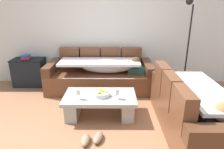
{
  "coord_description": "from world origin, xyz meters",
  "views": [
    {
      "loc": [
        0.13,
        -2.54,
        1.8
      ],
      "look_at": [
        0.11,
        1.03,
        0.55
      ],
      "focal_mm": 31.68,
      "sensor_mm": 36.0,
      "label": 1
    }
  ],
  "objects_px": {
    "open_magazine": "(111,93)",
    "floor_lamp": "(187,41)",
    "couch_along_wall": "(102,75)",
    "wine_glass_near_right": "(117,92)",
    "side_cabinet": "(30,72)",
    "pair_of_shoes": "(92,139)",
    "couch_near_window": "(193,110)",
    "coffee_table": "(100,103)",
    "fruit_bowl": "(102,93)",
    "book_stack_on_cabinet": "(26,57)",
    "wine_glass_near_left": "(78,92)"
  },
  "relations": [
    {
      "from": "open_magazine",
      "to": "floor_lamp",
      "type": "relative_size",
      "value": 0.14
    },
    {
      "from": "couch_along_wall",
      "to": "wine_glass_near_right",
      "type": "xyz_separation_m",
      "value": [
        0.32,
        -1.29,
        0.16
      ]
    },
    {
      "from": "open_magazine",
      "to": "floor_lamp",
      "type": "xyz_separation_m",
      "value": [
        1.55,
        1.0,
        0.73
      ]
    },
    {
      "from": "side_cabinet",
      "to": "pair_of_shoes",
      "type": "height_order",
      "value": "side_cabinet"
    },
    {
      "from": "couch_near_window",
      "to": "open_magazine",
      "type": "distance_m",
      "value": 1.31
    },
    {
      "from": "coffee_table",
      "to": "fruit_bowl",
      "type": "height_order",
      "value": "fruit_bowl"
    },
    {
      "from": "wine_glass_near_right",
      "to": "floor_lamp",
      "type": "distance_m",
      "value": 2.0
    },
    {
      "from": "couch_near_window",
      "to": "pair_of_shoes",
      "type": "height_order",
      "value": "couch_near_window"
    },
    {
      "from": "open_magazine",
      "to": "floor_lamp",
      "type": "distance_m",
      "value": 1.98
    },
    {
      "from": "side_cabinet",
      "to": "book_stack_on_cabinet",
      "type": "bearing_deg",
      "value": -170.25
    },
    {
      "from": "couch_along_wall",
      "to": "couch_near_window",
      "type": "xyz_separation_m",
      "value": [
        1.45,
        -1.56,
        0.0
      ]
    },
    {
      "from": "pair_of_shoes",
      "to": "wine_glass_near_right",
      "type": "bearing_deg",
      "value": 58.13
    },
    {
      "from": "couch_near_window",
      "to": "wine_glass_near_left",
      "type": "bearing_deg",
      "value": 81.37
    },
    {
      "from": "fruit_bowl",
      "to": "wine_glass_near_left",
      "type": "bearing_deg",
      "value": -161.55
    },
    {
      "from": "wine_glass_near_left",
      "to": "wine_glass_near_right",
      "type": "distance_m",
      "value": 0.62
    },
    {
      "from": "fruit_bowl",
      "to": "wine_glass_near_left",
      "type": "xyz_separation_m",
      "value": [
        -0.36,
        -0.12,
        0.07
      ]
    },
    {
      "from": "wine_glass_near_right",
      "to": "coffee_table",
      "type": "bearing_deg",
      "value": 155.53
    },
    {
      "from": "side_cabinet",
      "to": "book_stack_on_cabinet",
      "type": "xyz_separation_m",
      "value": [
        -0.03,
        -0.01,
        0.36
      ]
    },
    {
      "from": "couch_near_window",
      "to": "open_magazine",
      "type": "xyz_separation_m",
      "value": [
        -1.22,
        0.49,
        0.05
      ]
    },
    {
      "from": "wine_glass_near_right",
      "to": "book_stack_on_cabinet",
      "type": "bearing_deg",
      "value": 143.79
    },
    {
      "from": "couch_along_wall",
      "to": "open_magazine",
      "type": "bearing_deg",
      "value": -77.97
    },
    {
      "from": "couch_near_window",
      "to": "pair_of_shoes",
      "type": "distance_m",
      "value": 1.54
    },
    {
      "from": "book_stack_on_cabinet",
      "to": "floor_lamp",
      "type": "relative_size",
      "value": 0.12
    },
    {
      "from": "couch_along_wall",
      "to": "side_cabinet",
      "type": "height_order",
      "value": "couch_along_wall"
    },
    {
      "from": "open_magazine",
      "to": "side_cabinet",
      "type": "distance_m",
      "value": 2.33
    },
    {
      "from": "side_cabinet",
      "to": "pair_of_shoes",
      "type": "xyz_separation_m",
      "value": [
        1.67,
        -2.09,
        -0.28
      ]
    },
    {
      "from": "wine_glass_near_left",
      "to": "pair_of_shoes",
      "type": "xyz_separation_m",
      "value": [
        0.26,
        -0.56,
        -0.45
      ]
    },
    {
      "from": "coffee_table",
      "to": "pair_of_shoes",
      "type": "bearing_deg",
      "value": -96.01
    },
    {
      "from": "couch_along_wall",
      "to": "floor_lamp",
      "type": "xyz_separation_m",
      "value": [
        1.78,
        -0.08,
        0.78
      ]
    },
    {
      "from": "couch_along_wall",
      "to": "couch_near_window",
      "type": "bearing_deg",
      "value": -47.25
    },
    {
      "from": "coffee_table",
      "to": "pair_of_shoes",
      "type": "xyz_separation_m",
      "value": [
        -0.07,
        -0.7,
        -0.19
      ]
    },
    {
      "from": "wine_glass_near_right",
      "to": "pair_of_shoes",
      "type": "xyz_separation_m",
      "value": [
        -0.36,
        -0.57,
        -0.45
      ]
    },
    {
      "from": "wine_glass_near_right",
      "to": "wine_glass_near_left",
      "type": "bearing_deg",
      "value": -178.9
    },
    {
      "from": "couch_along_wall",
      "to": "pair_of_shoes",
      "type": "bearing_deg",
      "value": -91.14
    },
    {
      "from": "fruit_bowl",
      "to": "open_magazine",
      "type": "xyz_separation_m",
      "value": [
        0.16,
        0.1,
        -0.04
      ]
    },
    {
      "from": "couch_near_window",
      "to": "fruit_bowl",
      "type": "height_order",
      "value": "couch_near_window"
    },
    {
      "from": "couch_near_window",
      "to": "couch_along_wall",
      "type": "bearing_deg",
      "value": 42.75
    },
    {
      "from": "wine_glass_near_right",
      "to": "book_stack_on_cabinet",
      "type": "xyz_separation_m",
      "value": [
        -2.06,
        1.51,
        0.19
      ]
    },
    {
      "from": "wine_glass_near_left",
      "to": "open_magazine",
      "type": "distance_m",
      "value": 0.58
    },
    {
      "from": "wine_glass_near_left",
      "to": "fruit_bowl",
      "type": "bearing_deg",
      "value": 18.45
    },
    {
      "from": "wine_glass_near_right",
      "to": "pair_of_shoes",
      "type": "relative_size",
      "value": 0.5
    },
    {
      "from": "coffee_table",
      "to": "floor_lamp",
      "type": "bearing_deg",
      "value": 31.79
    },
    {
      "from": "coffee_table",
      "to": "wine_glass_near_left",
      "type": "distance_m",
      "value": 0.45
    },
    {
      "from": "coffee_table",
      "to": "fruit_bowl",
      "type": "xyz_separation_m",
      "value": [
        0.03,
        -0.02,
        0.18
      ]
    },
    {
      "from": "coffee_table",
      "to": "floor_lamp",
      "type": "relative_size",
      "value": 0.62
    },
    {
      "from": "couch_along_wall",
      "to": "coffee_table",
      "type": "height_order",
      "value": "couch_along_wall"
    },
    {
      "from": "couch_near_window",
      "to": "floor_lamp",
      "type": "distance_m",
      "value": 1.71
    },
    {
      "from": "wine_glass_near_left",
      "to": "open_magazine",
      "type": "bearing_deg",
      "value": 23.15
    },
    {
      "from": "couch_along_wall",
      "to": "side_cabinet",
      "type": "distance_m",
      "value": 1.72
    },
    {
      "from": "fruit_bowl",
      "to": "open_magazine",
      "type": "height_order",
      "value": "fruit_bowl"
    }
  ]
}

